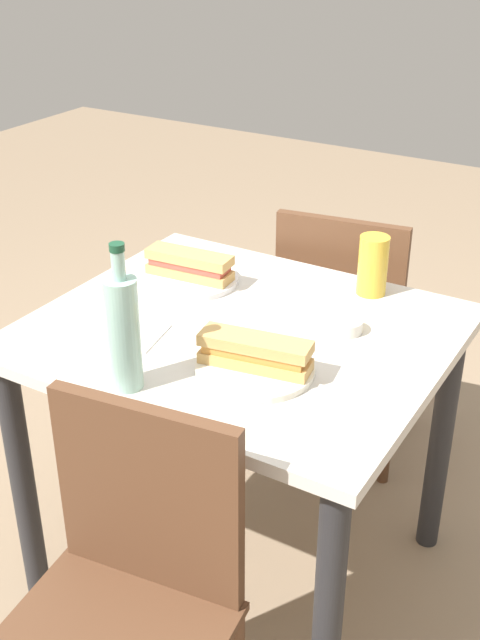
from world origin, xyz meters
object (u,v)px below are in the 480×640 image
object	(u,v)px
chair_far	(345,321)
knife_near	(197,266)
olive_bowl	(345,325)
chair_near	(126,599)
water_bottle	(123,331)
plate_near	(190,279)
knife_far	(260,351)
dining_table	(240,374)
baguette_sandwich_far	(255,352)
beer_glass	(373,265)
plate_far	(255,369)
baguette_sandwich_near	(189,264)

from	to	relation	value
chair_far	knife_near	bearing A→B (deg)	-124.12
chair_far	olive_bowl	world-z (taller)	chair_far
chair_near	water_bottle	xyz separation A→B (m)	(-0.19, 0.27, 0.39)
chair_far	chair_near	world-z (taller)	same
chair_far	plate_near	size ratio (longest dim) A/B	3.35
water_bottle	plate_near	bearing A→B (deg)	109.52
plate_near	knife_far	distance (m)	0.43
dining_table	baguette_sandwich_far	world-z (taller)	baguette_sandwich_far
knife_near	beer_glass	size ratio (longest dim) A/B	1.17
chair_near	olive_bowl	bearing A→B (deg)	82.01
knife_far	olive_bowl	world-z (taller)	olive_bowl
baguette_sandwich_far	beer_glass	xyz separation A→B (m)	(0.06, 0.48, 0.03)
plate_far	olive_bowl	bearing A→B (deg)	71.39
knife_far	plate_near	bearing A→B (deg)	144.71
chair_near	dining_table	bearing A→B (deg)	100.87
dining_table	chair_near	bearing A→B (deg)	-79.13
plate_near	plate_far	xyz separation A→B (m)	(0.37, -0.30, 0.00)
dining_table	knife_far	bearing A→B (deg)	-42.06
chair_far	baguette_sandwich_near	xyz separation A→B (m)	(-0.25, -0.46, 0.31)
knife_near	beer_glass	distance (m)	0.47
chair_far	chair_near	size ratio (longest dim) A/B	1.00
dining_table	plate_far	distance (m)	0.24
knife_near	knife_far	xyz separation A→B (m)	(0.37, -0.31, 0.00)
baguette_sandwich_far	knife_far	xyz separation A→B (m)	(-0.02, 0.06, -0.03)
chair_far	chair_near	bearing A→B (deg)	-85.08
chair_far	baguette_sandwich_near	bearing A→B (deg)	-119.06
dining_table	knife_far	xyz separation A→B (m)	(0.11, -0.10, 0.15)
dining_table	knife_far	world-z (taller)	knife_far
baguette_sandwich_far	water_bottle	size ratio (longest dim) A/B	0.78
beer_glass	baguette_sandwich_near	bearing A→B (deg)	-157.50
chair_near	chair_far	bearing A→B (deg)	94.92
dining_table	baguette_sandwich_near	world-z (taller)	baguette_sandwich_near
dining_table	knife_far	size ratio (longest dim) A/B	5.27
plate_near	beer_glass	bearing A→B (deg)	22.50
dining_table	knife_near	world-z (taller)	knife_near
chair_near	plate_near	bearing A→B (deg)	115.33
water_bottle	beer_glass	distance (m)	0.72
baguette_sandwich_far	baguette_sandwich_near	bearing A→B (deg)	140.64
water_bottle	olive_bowl	world-z (taller)	water_bottle
plate_far	knife_far	distance (m)	0.06
plate_far	chair_far	bearing A→B (deg)	98.71
chair_near	knife_near	distance (m)	0.94
baguette_sandwich_near	chair_far	bearing A→B (deg)	60.94
knife_far	beer_glass	size ratio (longest dim) A/B	1.17
dining_table	beer_glass	distance (m)	0.43
baguette_sandwich_near	dining_table	bearing A→B (deg)	-31.84
knife_near	water_bottle	world-z (taller)	water_bottle
chair_far	knife_near	distance (m)	0.56
water_bottle	knife_far	bearing A→B (deg)	53.22
chair_near	baguette_sandwich_far	world-z (taller)	chair_near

